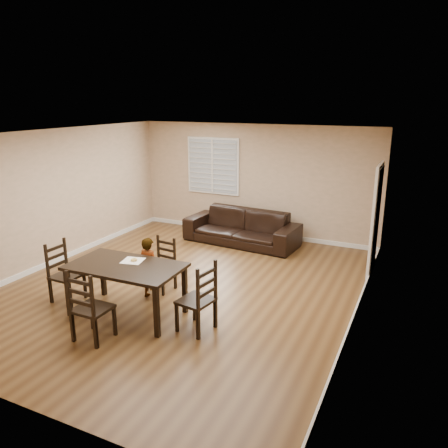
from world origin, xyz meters
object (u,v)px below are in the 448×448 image
at_px(chair_near, 165,265).
at_px(child, 149,268).
at_px(chair_right, 203,301).
at_px(donut, 134,260).
at_px(chair_left, 61,273).
at_px(dining_table, 126,270).
at_px(chair_far, 86,311).
at_px(sofa, 241,227).

height_order(chair_near, child, child).
relative_size(chair_right, donut, 10.12).
xyz_separation_m(chair_near, chair_left, (-1.31, -1.12, 0.04)).
distance_m(dining_table, chair_far, 0.96).
distance_m(chair_left, child, 1.47).
distance_m(dining_table, chair_near, 1.14).
bearing_deg(child, sofa, -86.28).
distance_m(chair_left, donut, 1.41).
bearing_deg(donut, chair_near, 91.86).
height_order(chair_near, chair_right, chair_right).
distance_m(chair_near, chair_right, 1.73).
height_order(dining_table, chair_right, chair_right).
bearing_deg(chair_far, chair_right, -143.55).
distance_m(chair_left, chair_right, 2.65).
distance_m(dining_table, chair_left, 1.35).
bearing_deg(chair_far, chair_left, -32.89).
bearing_deg(chair_left, donut, -78.81).
bearing_deg(chair_near, chair_right, -32.55).
bearing_deg(sofa, chair_left, -106.85).
relative_size(chair_far, chair_left, 1.05).
relative_size(chair_near, donut, 8.93).
height_order(child, donut, child).
height_order(chair_near, chair_left, chair_left).
xyz_separation_m(chair_right, child, (-1.34, 0.62, 0.05)).
bearing_deg(donut, chair_far, -89.92).
height_order(dining_table, chair_far, chair_far).
bearing_deg(sofa, chair_right, -70.19).
bearing_deg(chair_left, child, -61.51).
height_order(chair_near, sofa, chair_near).
bearing_deg(sofa, donut, -88.93).
height_order(chair_left, chair_right, chair_right).
bearing_deg(chair_right, chair_left, -79.95).
bearing_deg(sofa, dining_table, -88.99).
height_order(chair_left, sofa, chair_left).
bearing_deg(donut, chair_right, -8.12).
relative_size(chair_left, sofa, 0.39).
xyz_separation_m(child, sofa, (0.27, 3.35, -0.15)).
xyz_separation_m(chair_near, sofa, (0.26, 2.88, -0.04)).
bearing_deg(chair_left, chair_far, -122.10).
xyz_separation_m(chair_far, sofa, (0.23, 4.90, -0.10)).
bearing_deg(chair_near, donut, -81.69).
bearing_deg(child, chair_right, 163.42).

